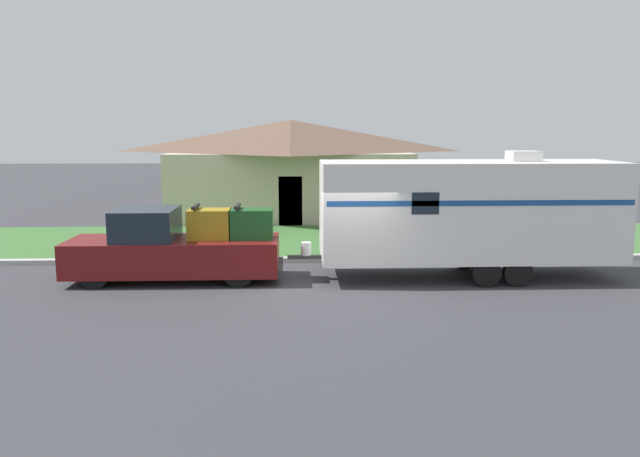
# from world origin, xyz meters

# --- Properties ---
(ground_plane) EXTENTS (120.00, 120.00, 0.00)m
(ground_plane) POSITION_xyz_m (0.00, 0.00, 0.00)
(ground_plane) COLOR #38383D
(curb_strip) EXTENTS (80.00, 0.30, 0.14)m
(curb_strip) POSITION_xyz_m (0.00, 3.75, 0.07)
(curb_strip) COLOR #ADADA8
(curb_strip) RESTS_ON ground_plane
(lawn_strip) EXTENTS (80.00, 7.00, 0.03)m
(lawn_strip) POSITION_xyz_m (0.00, 7.40, 0.01)
(lawn_strip) COLOR #3D6B33
(lawn_strip) RESTS_ON ground_plane
(house_across_street) EXTENTS (11.65, 8.27, 4.51)m
(house_across_street) POSITION_xyz_m (-1.52, 14.89, 2.33)
(house_across_street) COLOR beige
(house_across_street) RESTS_ON ground_plane
(pickup_truck) EXTENTS (5.75, 1.95, 2.06)m
(pickup_truck) POSITION_xyz_m (-4.58, 1.52, 0.90)
(pickup_truck) COLOR black
(pickup_truck) RESTS_ON ground_plane
(travel_trailer) EXTENTS (9.01, 2.43, 3.49)m
(travel_trailer) POSITION_xyz_m (3.41, 1.52, 1.88)
(travel_trailer) COLOR black
(travel_trailer) RESTS_ON ground_plane
(mailbox) EXTENTS (0.48, 0.20, 1.27)m
(mailbox) POSITION_xyz_m (-3.39, 4.50, 0.98)
(mailbox) COLOR brown
(mailbox) RESTS_ON ground_plane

